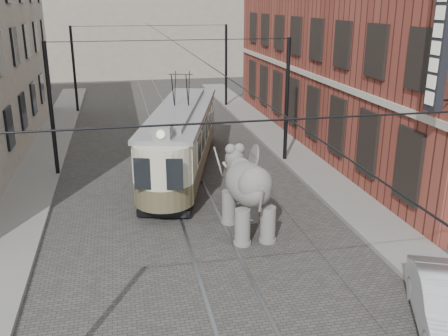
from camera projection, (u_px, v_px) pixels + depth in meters
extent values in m
plane|color=#413F3C|center=(201.00, 218.00, 18.60)|extent=(120.00, 120.00, 0.00)
cube|color=slate|center=(352.00, 204.00, 19.73)|extent=(2.00, 60.00, 0.15)
cube|color=slate|center=(13.00, 232.00, 17.32)|extent=(2.00, 60.00, 0.15)
cube|color=maroon|center=(374.00, 32.00, 27.21)|extent=(8.00, 26.00, 12.00)
cube|color=gray|center=(139.00, 7.00, 53.58)|extent=(28.00, 10.00, 14.00)
imported|color=#A9A9AE|center=(448.00, 306.00, 12.11)|extent=(2.85, 4.25, 1.32)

